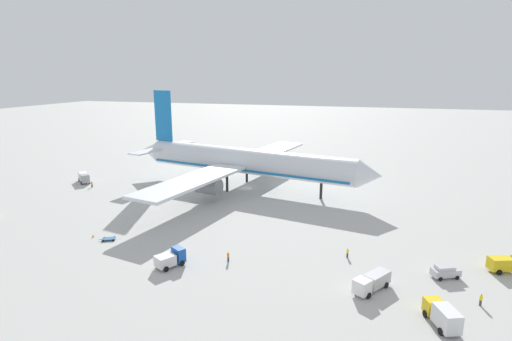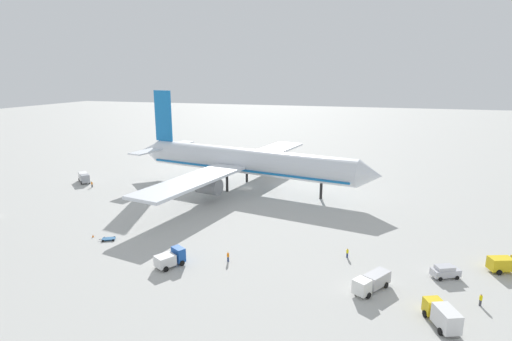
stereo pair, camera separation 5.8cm
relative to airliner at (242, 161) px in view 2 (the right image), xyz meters
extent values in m
plane|color=#B2B2AD|center=(1.31, -0.15, -7.41)|extent=(600.00, 600.00, 0.00)
cylinder|color=silver|center=(1.31, -0.15, 0.20)|extent=(61.44, 18.22, 6.89)
cone|color=silver|center=(34.09, -6.40, 0.20)|extent=(6.67, 7.66, 6.75)
cone|color=silver|center=(-32.15, 6.22, 0.20)|extent=(7.99, 7.71, 6.54)
cube|color=#1972BF|center=(-26.81, 5.20, 11.19)|extent=(5.99, 1.61, 15.09)
cube|color=silver|center=(-26.02, 12.02, 1.58)|extent=(6.50, 12.24, 0.36)
cube|color=silver|center=(-28.58, -1.43, 1.58)|extent=(6.50, 12.24, 0.36)
cube|color=silver|center=(2.18, 20.80, -0.83)|extent=(15.31, 35.67, 0.70)
cylinder|color=slate|center=(2.19, 15.51, -3.02)|extent=(6.06, 4.63, 3.67)
cube|color=silver|center=(-5.58, -19.95, -0.83)|extent=(15.31, 35.67, 0.70)
cylinder|color=slate|center=(-3.63, -15.04, -3.23)|extent=(6.65, 5.14, 4.09)
cylinder|color=black|center=(22.36, -4.16, -5.32)|extent=(0.70, 0.70, 4.17)
cylinder|color=black|center=(-0.68, 5.77, -5.32)|extent=(0.70, 0.70, 4.17)
cylinder|color=black|center=(-2.72, -4.93, -5.32)|extent=(0.70, 0.70, 4.17)
cube|color=#1972BF|center=(1.31, -0.15, -1.69)|extent=(58.97, 17.43, 0.50)
cube|color=white|center=(34.42, -48.45, -5.92)|extent=(2.85, 2.86, 2.07)
cube|color=#B2B2B7|center=(36.43, -45.31, -6.03)|extent=(4.04, 4.72, 1.86)
cube|color=black|center=(34.03, -49.06, -5.41)|extent=(1.50, 1.00, 0.91)
cylinder|color=black|center=(35.41, -48.83, -6.96)|extent=(0.74, 0.92, 0.90)
cylinder|color=black|center=(33.67, -47.72, -6.96)|extent=(0.74, 0.92, 0.90)
cylinder|color=black|center=(37.79, -45.10, -6.96)|extent=(0.74, 0.92, 0.90)
cylinder|color=black|center=(36.05, -43.99, -6.96)|extent=(0.74, 0.92, 0.90)
cube|color=yellow|center=(43.48, -50.68, -5.98)|extent=(2.63, 2.43, 1.95)
cube|color=silver|center=(44.69, -53.59, -5.73)|extent=(3.35, 4.15, 2.45)
cube|color=black|center=(43.24, -50.12, -5.49)|extent=(1.67, 0.76, 0.86)
cylinder|color=black|center=(42.57, -51.25, -6.96)|extent=(0.62, 0.95, 0.90)
cylinder|color=black|center=(44.52, -50.44, -6.96)|extent=(0.62, 0.95, 0.90)
cylinder|color=black|center=(44.00, -54.70, -6.96)|extent=(0.62, 0.95, 0.90)
cylinder|color=black|center=(45.96, -53.88, -6.96)|extent=(0.62, 0.95, 0.90)
cube|color=yellow|center=(55.18, -34.59, -5.97)|extent=(3.99, 3.10, 1.98)
cylinder|color=black|center=(54.15, -33.88, -6.96)|extent=(0.95, 0.58, 0.90)
cylinder|color=black|center=(54.83, -35.80, -6.96)|extent=(0.95, 0.58, 0.90)
cube|color=#194CA5|center=(4.72, -46.82, -5.79)|extent=(2.78, 2.43, 2.34)
cube|color=silver|center=(3.44, -49.01, -6.10)|extent=(3.54, 3.73, 1.73)
cube|color=black|center=(4.97, -46.39, -5.21)|extent=(1.77, 1.08, 1.03)
cylinder|color=black|center=(3.62, -46.33, -6.96)|extent=(0.71, 0.93, 0.90)
cylinder|color=black|center=(5.68, -47.54, -6.96)|extent=(0.71, 0.93, 0.90)
cylinder|color=black|center=(2.10, -48.94, -6.96)|extent=(0.71, 0.93, 0.90)
cylinder|color=black|center=(4.16, -50.15, -6.96)|extent=(0.71, 0.93, 0.90)
cube|color=#999EA5|center=(-44.40, -9.84, -5.84)|extent=(2.89, 2.91, 2.24)
cube|color=silver|center=(-47.02, -7.55, -5.85)|extent=(4.44, 4.27, 2.23)
cube|color=black|center=(-43.89, -10.28, -5.28)|extent=(1.27, 1.44, 0.99)
cylinder|color=black|center=(-43.83, -8.89, -6.96)|extent=(0.88, 0.82, 0.90)
cylinder|color=black|center=(-45.26, -10.53, -6.96)|extent=(0.88, 0.82, 0.90)
cylinder|color=black|center=(-46.93, -6.18, -6.96)|extent=(0.88, 0.82, 0.90)
cylinder|color=black|center=(-48.36, -7.83, -6.96)|extent=(0.88, 0.82, 0.90)
cube|color=silver|center=(46.62, -39.10, -6.54)|extent=(4.64, 3.51, 1.10)
cube|color=silver|center=(46.43, -39.19, -5.71)|extent=(3.17, 2.68, 0.55)
cylinder|color=black|center=(47.48, -37.65, -7.09)|extent=(0.67, 0.48, 0.64)
cylinder|color=black|center=(48.28, -39.32, -7.09)|extent=(0.67, 0.48, 0.64)
cylinder|color=black|center=(44.95, -38.87, -7.09)|extent=(0.67, 0.48, 0.64)
cylinder|color=black|center=(45.75, -40.54, -7.09)|extent=(0.67, 0.48, 0.64)
cube|color=#26598C|center=(-12.58, -42.10, -7.13)|extent=(2.77, 2.35, 0.15)
cylinder|color=#333338|center=(-13.91, -42.79, -7.13)|extent=(0.57, 0.35, 0.08)
cylinder|color=black|center=(-13.06, -43.14, -7.21)|extent=(0.41, 0.29, 0.40)
cylinder|color=black|center=(-13.71, -41.90, -7.21)|extent=(0.41, 0.29, 0.40)
cylinder|color=black|center=(-11.45, -42.30, -7.21)|extent=(0.41, 0.29, 0.40)
cylinder|color=black|center=(-12.10, -41.06, -7.21)|extent=(0.41, 0.29, 0.40)
cylinder|color=#3F3F47|center=(50.05, -46.23, -6.98)|extent=(0.37, 0.37, 0.86)
cylinder|color=yellow|center=(50.05, -46.23, -6.23)|extent=(0.46, 0.46, 0.64)
sphere|color=tan|center=(50.05, -46.23, -5.79)|extent=(0.23, 0.23, 0.23)
cylinder|color=navy|center=(12.41, -43.88, -6.98)|extent=(0.35, 0.35, 0.86)
cylinder|color=orange|center=(12.41, -43.88, -6.22)|extent=(0.43, 0.43, 0.65)
sphere|color=beige|center=(12.41, -43.88, -5.78)|extent=(0.23, 0.23, 0.23)
cylinder|color=navy|center=(31.49, -36.39, -7.00)|extent=(0.45, 0.45, 0.82)
cylinder|color=yellow|center=(31.49, -36.39, -6.29)|extent=(0.57, 0.57, 0.61)
sphere|color=tan|center=(31.49, -36.39, -5.87)|extent=(0.22, 0.22, 0.22)
cylinder|color=black|center=(-40.32, -12.21, -6.99)|extent=(0.42, 0.42, 0.83)
cylinder|color=orange|center=(-40.32, -12.21, -6.26)|extent=(0.52, 0.52, 0.63)
sphere|color=tan|center=(-40.32, -12.21, -5.84)|extent=(0.23, 0.23, 0.23)
cone|color=orange|center=(-20.48, 40.66, -7.13)|extent=(0.36, 0.36, 0.55)
cone|color=orange|center=(21.55, 43.71, -7.13)|extent=(0.36, 0.36, 0.55)
cone|color=orange|center=(-16.39, -41.82, -7.13)|extent=(0.36, 0.36, 0.55)
cone|color=orange|center=(-37.94, 44.52, -7.13)|extent=(0.36, 0.36, 0.55)
cone|color=orange|center=(-39.63, 27.40, -7.13)|extent=(0.36, 0.36, 0.55)
camera|label=1|loc=(35.04, -101.97, 23.33)|focal=28.15mm
camera|label=2|loc=(35.10, -101.95, 23.33)|focal=28.15mm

